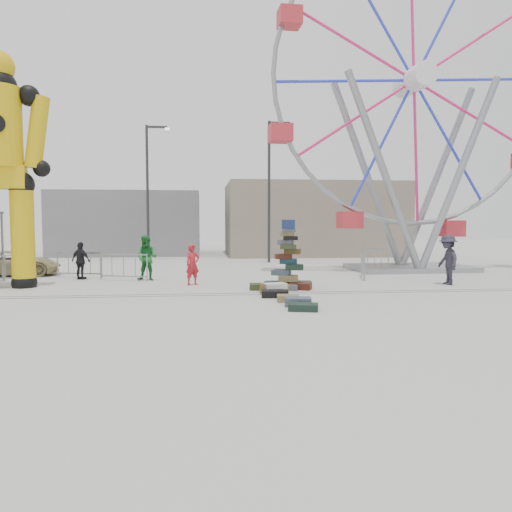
{
  "coord_description": "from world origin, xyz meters",
  "views": [
    {
      "loc": [
        -0.82,
        -15.25,
        2.38
      ],
      "look_at": [
        1.01,
        1.56,
        1.19
      ],
      "focal_mm": 35.0,
      "sensor_mm": 36.0,
      "label": 1
    }
  ],
  "objects": [
    {
      "name": "suitcase_tower",
      "position": [
        2.19,
        1.98,
        0.68
      ],
      "size": [
        1.82,
        1.53,
        2.42
      ],
      "rotation": [
        0.0,
        0.0,
        -0.23
      ],
      "color": "#183B49",
      "rests_on": "ground"
    },
    {
      "name": "barricade_dummy_c",
      "position": [
        -3.93,
        4.96,
        0.55
      ],
      "size": [
        1.94,
        0.7,
        1.1
      ],
      "primitive_type": null,
      "rotation": [
        0.0,
        0.0,
        -0.31
      ],
      "color": "gray",
      "rests_on": "ground"
    },
    {
      "name": "barricade_dummy_a",
      "position": [
        -8.36,
        4.83,
        0.55
      ],
      "size": [
        1.98,
        0.52,
        1.1
      ],
      "primitive_type": null,
      "rotation": [
        0.0,
        0.0,
        -0.21
      ],
      "color": "gray",
      "rests_on": "ground"
    },
    {
      "name": "track_line_far",
      "position": [
        0.0,
        1.0,
        0.0
      ],
      "size": [
        40.0,
        0.04,
        0.01
      ],
      "primitive_type": "cube",
      "color": "#47443F",
      "rests_on": "ground"
    },
    {
      "name": "row_case_5",
      "position": [
        1.85,
        -2.36,
        0.09
      ],
      "size": [
        0.88,
        0.68,
        0.19
      ],
      "primitive_type": "cube",
      "rotation": [
        0.0,
        0.0,
        -0.25
      ],
      "color": "black",
      "rests_on": "ground"
    },
    {
      "name": "row_case_3",
      "position": [
        1.7,
        -0.88,
        0.1
      ],
      "size": [
        0.68,
        0.52,
        0.2
      ],
      "primitive_type": "cube",
      "rotation": [
        0.0,
        0.0,
        -0.1
      ],
      "color": "olive",
      "rests_on": "ground"
    },
    {
      "name": "pedestrian_black",
      "position": [
        -5.72,
        5.59,
        0.76
      ],
      "size": [
        0.96,
        0.77,
        1.53
      ],
      "primitive_type": "imported",
      "rotation": [
        0.0,
        0.0,
        2.63
      ],
      "color": "black",
      "rests_on": "ground"
    },
    {
      "name": "track_line_near",
      "position": [
        0.0,
        0.6,
        0.0
      ],
      "size": [
        40.0,
        0.04,
        0.01
      ],
      "primitive_type": "cube",
      "color": "#47443F",
      "rests_on": "ground"
    },
    {
      "name": "pedestrian_red",
      "position": [
        -1.17,
        3.34,
        0.76
      ],
      "size": [
        0.66,
        0.59,
        1.52
      ],
      "primitive_type": "imported",
      "rotation": [
        0.0,
        0.0,
        0.52
      ],
      "color": "#B11921",
      "rests_on": "ground"
    },
    {
      "name": "pedestrian_grey",
      "position": [
        8.33,
        2.45,
        0.93
      ],
      "size": [
        0.7,
        1.21,
        1.86
      ],
      "primitive_type": "imported",
      "rotation": [
        0.0,
        0.0,
        -1.58
      ],
      "color": "#24222E",
      "rests_on": "ground"
    },
    {
      "name": "ferris_wheel",
      "position": [
        9.18,
        7.81,
        7.84
      ],
      "size": [
        13.72,
        3.62,
        15.92
      ],
      "rotation": [
        0.0,
        0.0,
        0.04
      ],
      "color": "gray",
      "rests_on": "ground"
    },
    {
      "name": "parked_suv",
      "position": [
        -8.98,
        7.19,
        0.55
      ],
      "size": [
        4.23,
        2.61,
        1.09
      ],
      "primitive_type": "imported",
      "rotation": [
        0.0,
        0.0,
        1.78
      ],
      "color": "tan",
      "rests_on": "ground"
    },
    {
      "name": "lamp_post_left",
      "position": [
        -3.91,
        15.0,
        4.48
      ],
      "size": [
        1.41,
        0.25,
        8.0
      ],
      "color": "#2D2D30",
      "rests_on": "ground"
    },
    {
      "name": "building_left",
      "position": [
        -6.0,
        22.0,
        2.2
      ],
      "size": [
        10.0,
        8.0,
        4.4
      ],
      "primitive_type": "cube",
      "color": "gray",
      "rests_on": "ground"
    },
    {
      "name": "crash_test_dummy",
      "position": [
        -7.78,
        3.18,
        4.49
      ],
      "size": [
        3.4,
        1.49,
        8.52
      ],
      "rotation": [
        0.0,
        0.0,
        0.2
      ],
      "color": "black",
      "rests_on": "ground"
    },
    {
      "name": "steamer_trunk",
      "position": [
        1.49,
        0.57,
        0.18
      ],
      "size": [
        0.88,
        0.64,
        0.37
      ],
      "primitive_type": "cube",
      "rotation": [
        0.0,
        0.0,
        0.26
      ],
      "color": "silver",
      "rests_on": "ground"
    },
    {
      "name": "lamp_post_right",
      "position": [
        3.09,
        13.0,
        4.48
      ],
      "size": [
        1.41,
        0.25,
        8.0
      ],
      "color": "#2D2D30",
      "rests_on": "ground"
    },
    {
      "name": "ground",
      "position": [
        0.0,
        0.0,
        0.0
      ],
      "size": [
        90.0,
        90.0,
        0.0
      ],
      "primitive_type": "plane",
      "color": "#9E9E99",
      "rests_on": "ground"
    },
    {
      "name": "barricade_dummy_b",
      "position": [
        -5.93,
        6.22,
        0.55
      ],
      "size": [
        1.95,
        0.64,
        1.1
      ],
      "primitive_type": null,
      "rotation": [
        0.0,
        0.0,
        -0.28
      ],
      "color": "gray",
      "rests_on": "ground"
    },
    {
      "name": "row_case_4",
      "position": [
        1.85,
        -1.65,
        0.12
      ],
      "size": [
        0.81,
        0.63,
        0.24
      ],
      "primitive_type": "cube",
      "rotation": [
        0.0,
        0.0,
        -0.17
      ],
      "color": "#445261",
      "rests_on": "ground"
    },
    {
      "name": "barricade_wheel_back",
      "position": [
        7.46,
        7.97,
        0.55
      ],
      "size": [
        0.76,
        1.92,
        1.1
      ],
      "primitive_type": null,
      "rotation": [
        0.0,
        0.0,
        -1.23
      ],
      "color": "gray",
      "rests_on": "ground"
    },
    {
      "name": "row_case_0",
      "position": [
        1.19,
        1.77,
        0.11
      ],
      "size": [
        0.8,
        0.61,
        0.21
      ],
      "primitive_type": "cube",
      "rotation": [
        0.0,
        0.0,
        -0.09
      ],
      "color": "#303A1D",
      "rests_on": "ground"
    },
    {
      "name": "barricade_wheel_front",
      "position": [
        5.84,
        4.76,
        0.55
      ],
      "size": [
        0.61,
        1.96,
        1.1
      ],
      "primitive_type": null,
      "rotation": [
        0.0,
        0.0,
        1.31
      ],
      "color": "gray",
      "rests_on": "ground"
    },
    {
      "name": "row_case_2",
      "position": [
        1.44,
        0.03,
        0.11
      ],
      "size": [
        0.89,
        0.64,
        0.22
      ],
      "primitive_type": "cube",
      "rotation": [
        0.0,
        0.0,
        -0.12
      ],
      "color": "black",
      "rests_on": "ground"
    },
    {
      "name": "pedestrian_green",
      "position": [
        -3.01,
        4.99,
        0.9
      ],
      "size": [
        1.02,
        0.88,
        1.81
      ],
      "primitive_type": "imported",
      "rotation": [
        0.0,
        0.0,
        -0.25
      ],
      "color": "#1B6E29",
      "rests_on": "ground"
    },
    {
      "name": "row_case_1",
      "position": [
        1.43,
        1.08,
        0.1
      ],
      "size": [
        0.76,
        0.63,
        0.2
      ],
      "primitive_type": "cube",
      "rotation": [
        0.0,
        0.0,
        -0.22
      ],
      "color": "#55565C",
      "rests_on": "ground"
    },
    {
      "name": "building_right",
      "position": [
        7.0,
        20.0,
        2.5
      ],
      "size": [
        12.0,
        8.0,
        5.0
      ],
      "primitive_type": "cube",
      "color": "gray",
      "rests_on": "ground"
    }
  ]
}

